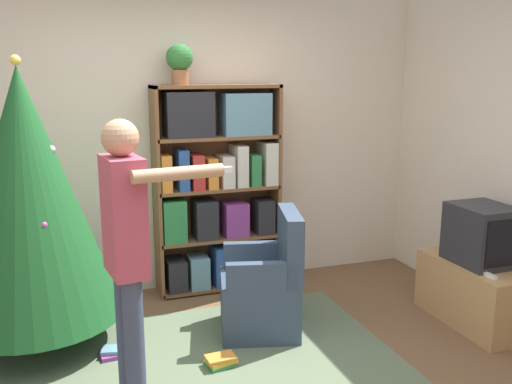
{
  "coord_description": "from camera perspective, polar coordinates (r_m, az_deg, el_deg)",
  "views": [
    {
      "loc": [
        -0.93,
        -3.01,
        1.94
      ],
      "look_at": [
        0.42,
        0.83,
        1.05
      ],
      "focal_mm": 40.0,
      "sensor_mm": 36.0,
      "label": 1
    }
  ],
  "objects": [
    {
      "name": "bookshelf",
      "position": [
        4.96,
        -3.84,
        0.38
      ],
      "size": [
        1.09,
        0.3,
        1.8
      ],
      "color": "brown",
      "rests_on": "ground_plane"
    },
    {
      "name": "game_remote",
      "position": [
        4.41,
        22.33,
        -7.72
      ],
      "size": [
        0.04,
        0.12,
        0.02
      ],
      "color": "white",
      "rests_on": "tv_stand"
    },
    {
      "name": "book_pile_near_tree",
      "position": [
        4.18,
        -13.85,
        -15.28
      ],
      "size": [
        0.22,
        0.17,
        0.06
      ],
      "color": "#843889",
      "rests_on": "ground_plane"
    },
    {
      "name": "standing_person",
      "position": [
        3.14,
        -12.75,
        -5.32
      ],
      "size": [
        0.67,
        0.47,
        1.68
      ],
      "rotation": [
        0.0,
        0.0,
        -1.44
      ],
      "color": "#38425B",
      "rests_on": "ground_plane"
    },
    {
      "name": "television",
      "position": [
        4.63,
        21.66,
        -3.98
      ],
      "size": [
        0.39,
        0.47,
        0.45
      ],
      "color": "#28282D",
      "rests_on": "tv_stand"
    },
    {
      "name": "wall_back",
      "position": [
        5.03,
        -8.59,
        4.88
      ],
      "size": [
        8.0,
        0.1,
        2.6
      ],
      "color": "beige",
      "rests_on": "ground_plane"
    },
    {
      "name": "potted_plant",
      "position": [
        4.79,
        -7.66,
        12.86
      ],
      "size": [
        0.22,
        0.22,
        0.33
      ],
      "color": "#935B38",
      "rests_on": "bookshelf"
    },
    {
      "name": "christmas_tree",
      "position": [
        4.18,
        -21.92,
        -0.39
      ],
      "size": [
        1.21,
        1.21,
        2.02
      ],
      "color": "#4C3323",
      "rests_on": "ground_plane"
    },
    {
      "name": "armchair",
      "position": [
        4.3,
        0.87,
        -9.76
      ],
      "size": [
        0.69,
        0.68,
        0.92
      ],
      "rotation": [
        0.0,
        0.0,
        -1.82
      ],
      "color": "#334256",
      "rests_on": "ground_plane"
    },
    {
      "name": "area_rug",
      "position": [
        3.97,
        -5.12,
        -16.91
      ],
      "size": [
        2.59,
        1.81,
        0.01
      ],
      "color": "#56664C",
      "rests_on": "ground_plane"
    },
    {
      "name": "tv_stand",
      "position": [
        4.77,
        21.2,
        -9.36
      ],
      "size": [
        0.48,
        0.91,
        0.49
      ],
      "color": "tan",
      "rests_on": "ground_plane"
    },
    {
      "name": "book_pile_by_chair",
      "position": [
        3.95,
        -3.52,
        -16.52
      ],
      "size": [
        0.22,
        0.18,
        0.07
      ],
      "color": "#2D7A42",
      "rests_on": "ground_plane"
    }
  ]
}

